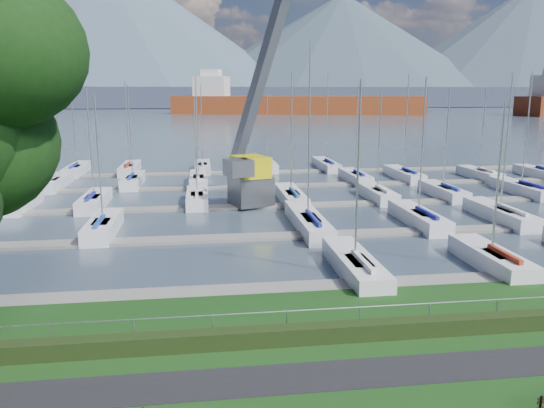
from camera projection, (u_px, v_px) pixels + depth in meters
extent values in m
cube|color=black|center=(329.00, 376.00, 18.62)|extent=(160.00, 2.00, 0.04)
cube|color=#3E4C5B|center=(208.00, 111.00, 273.57)|extent=(800.00, 540.00, 0.20)
cube|color=black|center=(314.00, 334.00, 21.07)|extent=(80.00, 0.70, 0.70)
cylinder|color=gray|center=(312.00, 310.00, 21.28)|extent=(80.00, 0.04, 0.04)
cube|color=#3A4156|center=(206.00, 97.00, 340.06)|extent=(900.00, 80.00, 12.00)
cone|color=#495A6A|center=(93.00, 24.00, 386.67)|extent=(340.00, 340.00, 115.00)
cone|color=#3C4B58|center=(342.00, 49.00, 424.28)|extent=(300.00, 300.00, 85.00)
cone|color=#3E4C5A|center=(532.00, 43.00, 454.56)|extent=(320.00, 320.00, 100.00)
cube|color=slate|center=(287.00, 289.00, 27.39)|extent=(90.00, 1.60, 0.25)
cube|color=gray|center=(264.00, 237.00, 37.08)|extent=(90.00, 1.60, 0.25)
cube|color=gray|center=(251.00, 207.00, 46.77)|extent=(90.00, 1.60, 0.25)
cube|color=slate|center=(242.00, 187.00, 56.46)|extent=(90.00, 1.60, 0.25)
cube|color=slate|center=(236.00, 173.00, 66.15)|extent=(90.00, 1.60, 0.25)
cube|color=black|center=(541.00, 402.00, 15.93)|extent=(0.06, 0.06, 0.40)
cube|color=#55575C|center=(251.00, 190.00, 46.90)|extent=(4.06, 4.06, 2.60)
cube|color=#D8CA0C|center=(250.00, 167.00, 46.46)|extent=(3.56, 4.06, 1.80)
cube|color=slate|center=(264.00, 63.00, 49.17)|extent=(6.31, 10.30, 19.89)
cube|color=slate|center=(238.00, 168.00, 44.32)|extent=(2.61, 2.73, 1.40)
cube|color=brown|center=(297.00, 108.00, 232.90)|extent=(109.98, 44.66, 10.00)
cube|color=silver|center=(212.00, 90.00, 235.75)|extent=(17.06, 17.06, 12.00)
cube|color=silver|center=(211.00, 74.00, 234.28)|extent=(9.75, 9.75, 4.00)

